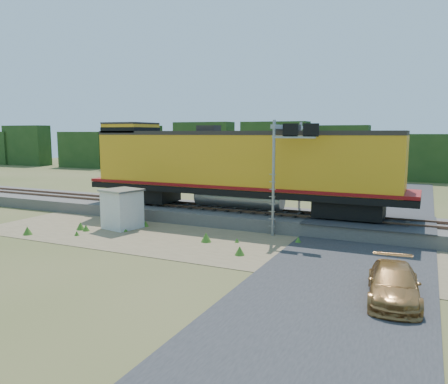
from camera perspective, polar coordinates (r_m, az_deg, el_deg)
The scene contains 11 objects.
ground at distance 23.24m, azimuth -0.89°, elevation -6.93°, with size 140.00×140.00×0.00m, color #475123.
ballast at distance 28.53m, azimuth 4.40°, elevation -3.36°, with size 70.00×5.00×0.80m, color slate.
rails at distance 28.44m, azimuth 4.41°, elevation -2.41°, with size 70.00×1.54×0.16m.
dirt_shoulder at distance 24.57m, azimuth -4.59°, elevation -6.10°, with size 26.00×8.00×0.03m, color #8C7754.
road at distance 21.92m, azimuth 16.86°, elevation -7.93°, with size 7.00×66.00×0.86m.
tree_line_north at distance 59.10m, azimuth 15.50°, elevation 4.74°, with size 130.00×3.00×6.50m.
weed_clumps at distance 25.01m, azimuth -8.06°, elevation -5.95°, with size 15.00×6.20×0.56m, color #3C6F1F, non-canonical shape.
locomotive at distance 28.71m, azimuth 1.34°, elevation 3.49°, with size 21.95×3.35×5.66m.
shed at distance 27.63m, azimuth -13.15°, elevation -2.13°, with size 2.47×2.47×2.45m.
signal_gantry at distance 26.66m, azimuth 8.69°, elevation 5.72°, with size 2.62×6.20×6.60m.
car at distance 16.79m, azimuth 21.27°, elevation -11.10°, with size 1.72×4.23×1.23m, color #A7763E.
Camera 1 is at (9.85, -20.21, 5.89)m, focal length 35.00 mm.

